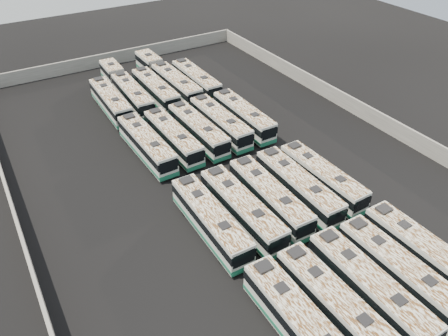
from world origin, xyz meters
TOP-DOWN VIEW (x-y plane):
  - ground at (0.00, 0.00)m, footprint 140.00×140.00m
  - perimeter_wall at (0.00, 0.00)m, footprint 45.20×73.20m
  - bus_front_far_left at (-6.53, -21.77)m, footprint 2.60×11.87m
  - bus_front_left at (-3.23, -21.81)m, footprint 2.72×11.77m
  - bus_front_center at (0.19, -21.88)m, footprint 2.56×11.92m
  - bus_front_right at (3.60, -21.89)m, footprint 2.63×11.70m
  - bus_front_far_right at (6.96, -21.78)m, footprint 2.66×11.87m
  - bus_midfront_far_left at (-6.67, -8.58)m, footprint 2.62×11.77m
  - bus_midfront_left at (-3.29, -8.78)m, footprint 2.65×11.88m
  - bus_midfront_center at (0.09, -8.62)m, footprint 2.73×11.74m
  - bus_midfront_right at (3.56, -8.79)m, footprint 2.68×11.86m
  - bus_midfront_far_right at (6.83, -8.76)m, footprint 2.65×11.43m
  - bus_midback_far_left at (-6.65, 6.79)m, footprint 2.79×11.81m
  - bus_midback_left at (-3.26, 6.69)m, footprint 2.69×11.54m
  - bus_midback_center at (0.16, 6.66)m, footprint 2.72×11.60m
  - bus_midback_right at (3.46, 6.80)m, footprint 2.62×11.73m
  - bus_midback_far_right at (6.96, 6.73)m, footprint 2.46×11.62m
  - bus_back_far_left at (-6.59, 19.75)m, footprint 2.61×11.60m
  - bus_back_left at (-3.21, 23.03)m, footprint 2.87×17.79m
  - bus_back_center at (0.17, 19.77)m, footprint 2.57×11.80m
  - bus_back_right at (3.50, 23.05)m, footprint 2.90×18.60m
  - bus_back_far_right at (6.90, 19.84)m, footprint 2.48×11.63m

SIDE VIEW (x-z plane):
  - ground at x=0.00m, z-range 0.00..0.00m
  - perimeter_wall at x=0.00m, z-range 0.00..2.20m
  - bus_midfront_far_right at x=6.83m, z-range 0.04..3.24m
  - bus_back_left at x=-3.21m, z-range 0.03..3.25m
  - bus_midback_left at x=-3.26m, z-range 0.04..3.27m
  - bus_midback_center at x=0.16m, z-range 0.04..3.29m
  - bus_back_far_left at x=-6.59m, z-range 0.04..3.29m
  - bus_midback_far_right at x=6.96m, z-range 0.04..3.31m
  - bus_back_far_right at x=6.90m, z-range 0.04..3.31m
  - bus_front_right at x=3.60m, z-range 0.04..3.32m
  - bus_midfront_center at x=0.09m, z-range 0.04..3.33m
  - bus_midback_right at x=3.46m, z-range 0.04..3.33m
  - bus_front_left at x=-3.23m, z-range 0.04..3.34m
  - bus_midfront_far_left at x=-6.67m, z-range 0.04..3.35m
  - bus_midback_far_left at x=-6.65m, z-range 0.04..3.35m
  - bus_back_center at x=0.17m, z-range 0.04..3.36m
  - bus_midfront_right at x=3.56m, z-range 0.04..3.37m
  - bus_front_far_right at x=6.96m, z-range 0.04..3.37m
  - bus_front_far_left at x=-6.53m, z-range 0.04..3.38m
  - bus_midfront_left at x=-3.29m, z-range 0.04..3.38m
  - bus_front_center at x=0.19m, z-range 0.04..3.39m
  - bus_back_right at x=3.50m, z-range 0.04..3.40m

